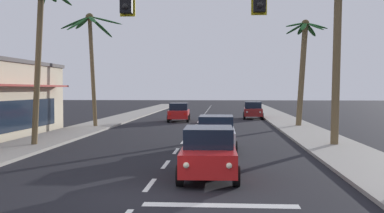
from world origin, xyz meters
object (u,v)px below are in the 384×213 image
(sedan_oncoming_far, at_px, (179,112))
(sedan_lead_at_stop_bar, at_px, (209,152))
(palm_left_third, at_px, (91,43))
(sedan_parked_nearest_kerb, at_px, (253,110))
(traffic_signal_mast, at_px, (261,16))
(palm_left_second, at_px, (40,19))
(palm_right_second, at_px, (338,26))
(palm_right_third, at_px, (303,57))
(sedan_third_in_queue, at_px, (216,133))

(sedan_oncoming_far, bearing_deg, sedan_lead_at_stop_bar, -82.40)
(palm_left_third, bearing_deg, sedan_lead_at_stop_bar, -63.78)
(sedan_lead_at_stop_bar, relative_size, sedan_parked_nearest_kerb, 0.99)
(traffic_signal_mast, relative_size, palm_left_second, 1.27)
(palm_right_second, bearing_deg, palm_left_second, -175.97)
(sedan_parked_nearest_kerb, bearing_deg, sedan_lead_at_stop_bar, -96.18)
(palm_right_second, relative_size, palm_right_third, 1.13)
(sedan_oncoming_far, distance_m, palm_right_second, 21.38)
(sedan_third_in_queue, xyz_separation_m, palm_right_second, (6.14, 1.98, 5.32))
(sedan_lead_at_stop_bar, bearing_deg, traffic_signal_mast, -64.18)
(sedan_oncoming_far, distance_m, sedan_parked_nearest_kerb, 8.23)
(sedan_lead_at_stop_bar, xyz_separation_m, palm_left_third, (-9.60, 19.50, 5.62))
(sedan_oncoming_far, relative_size, palm_right_second, 0.48)
(sedan_parked_nearest_kerb, height_order, palm_left_second, palm_left_second)
(palm_left_third, xyz_separation_m, palm_right_third, (16.20, 1.68, -1.06))
(palm_left_third, distance_m, palm_right_third, 16.32)
(sedan_lead_at_stop_bar, distance_m, sedan_parked_nearest_kerb, 31.50)
(sedan_lead_at_stop_bar, distance_m, palm_left_second, 12.99)
(sedan_parked_nearest_kerb, bearing_deg, palm_left_second, -117.34)
(traffic_signal_mast, relative_size, sedan_lead_at_stop_bar, 2.44)
(sedan_parked_nearest_kerb, distance_m, palm_left_third, 18.44)
(palm_left_second, distance_m, palm_right_second, 15.13)
(sedan_oncoming_far, xyz_separation_m, palm_right_second, (9.87, -18.20, 5.32))
(traffic_signal_mast, relative_size, palm_right_third, 1.32)
(sedan_third_in_queue, height_order, palm_left_second, palm_left_second)
(traffic_signal_mast, relative_size, sedan_oncoming_far, 2.43)
(sedan_third_in_queue, bearing_deg, palm_right_second, 17.87)
(palm_right_second, bearing_deg, sedan_lead_at_stop_bar, -125.59)
(palm_left_third, xyz_separation_m, palm_right_second, (15.88, -10.74, -0.30))
(traffic_signal_mast, height_order, palm_right_second, palm_right_second)
(sedan_third_in_queue, xyz_separation_m, palm_right_third, (6.47, 14.40, 4.57))
(sedan_lead_at_stop_bar, relative_size, palm_left_second, 0.52)
(palm_right_second, bearing_deg, traffic_signal_mast, -112.05)
(sedan_parked_nearest_kerb, xyz_separation_m, palm_left_second, (-12.21, -23.62, 5.64))
(sedan_oncoming_far, xyz_separation_m, palm_left_second, (-5.22, -19.27, 5.64))
(sedan_lead_at_stop_bar, height_order, sedan_oncoming_far, same)
(traffic_signal_mast, relative_size, sedan_parked_nearest_kerb, 2.43)
(sedan_parked_nearest_kerb, xyz_separation_m, palm_left_third, (-12.99, -11.81, 5.62))
(sedan_third_in_queue, distance_m, sedan_parked_nearest_kerb, 24.75)
(sedan_oncoming_far, relative_size, palm_left_third, 0.52)
(sedan_lead_at_stop_bar, distance_m, palm_right_third, 22.65)
(sedan_parked_nearest_kerb, relative_size, palm_right_second, 0.48)
(traffic_signal_mast, xyz_separation_m, palm_left_second, (-10.30, 10.76, 1.60))
(sedan_lead_at_stop_bar, xyz_separation_m, sedan_oncoming_far, (-3.60, 26.97, 0.00))
(sedan_lead_at_stop_bar, bearing_deg, sedan_oncoming_far, 97.60)
(traffic_signal_mast, bearing_deg, palm_right_second, 67.95)
(palm_left_second, relative_size, palm_right_second, 0.92)
(sedan_parked_nearest_kerb, distance_m, palm_right_second, 23.35)
(sedan_third_in_queue, distance_m, palm_right_second, 8.36)
(palm_right_second, xyz_separation_m, palm_right_third, (0.33, 12.42, -0.76))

